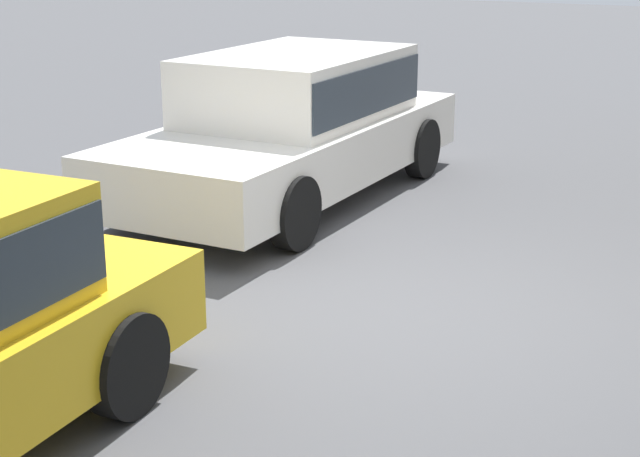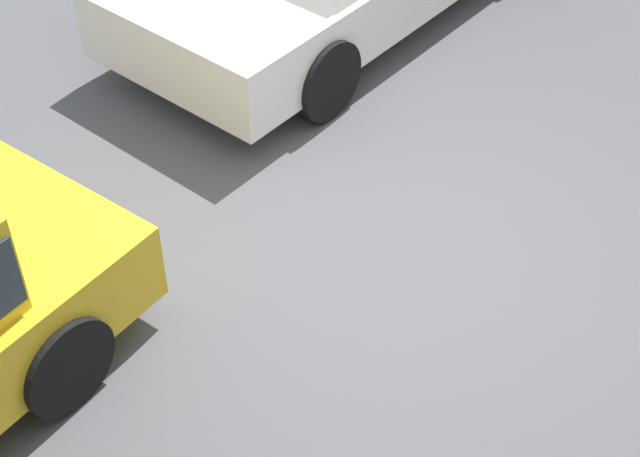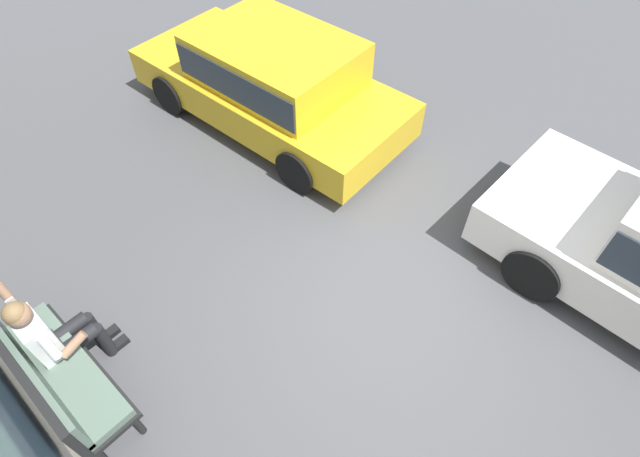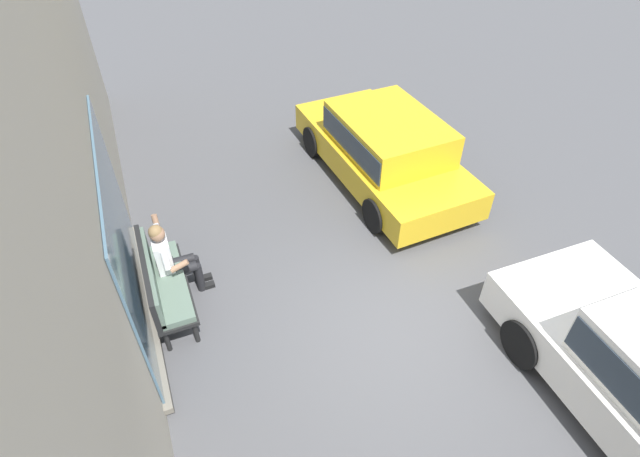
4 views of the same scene
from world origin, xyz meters
TOP-DOWN VIEW (x-y plane):
  - ground_plane at (0.00, 0.00)m, footprint 60.00×60.00m
  - bench at (1.66, 2.90)m, footprint 1.67×0.55m
  - person_on_phone at (1.94, 2.67)m, footprint 0.73×0.74m
  - parked_car_mid at (3.38, -1.56)m, footprint 4.35×2.08m

SIDE VIEW (x-z plane):
  - ground_plane at x=0.00m, z-range 0.00..0.00m
  - bench at x=1.66m, z-range 0.08..1.09m
  - person_on_phone at x=1.94m, z-range 0.04..1.39m
  - parked_car_mid at x=3.38m, z-range 0.07..1.47m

